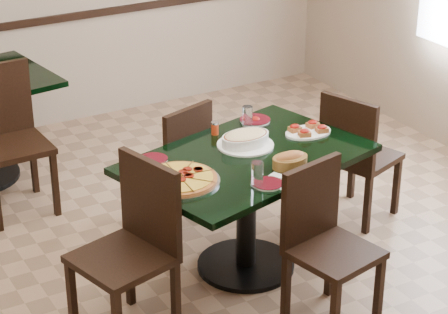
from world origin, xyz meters
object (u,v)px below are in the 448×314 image
chair_left (135,240)px  pepperoni_pizza (179,179)px  chair_near (324,236)px  chair_right (355,151)px  bruschetta_platter (308,130)px  bread_basket (290,160)px  lasagna_casserole (245,139)px  main_table (247,184)px  back_chair_near (6,130)px  chair_far (178,159)px

chair_left → pepperoni_pizza: 0.41m
chair_near → chair_right: 1.13m
pepperoni_pizza → bruschetta_platter: 1.00m
chair_left → bread_basket: (0.95, -0.02, 0.24)m
chair_right → pepperoni_pizza: (-1.42, -0.27, 0.27)m
chair_near → lasagna_casserole: size_ratio=2.65×
chair_right → lasagna_casserole: bearing=73.9°
main_table → bruschetta_platter: bruschetta_platter is taller
lasagna_casserole → bruschetta_platter: (0.43, -0.03, -0.02)m
main_table → pepperoni_pizza: size_ratio=3.49×
chair_near → chair_left: chair_left is taller
chair_left → back_chair_near: (-0.16, 1.71, 0.02)m
chair_far → pepperoni_pizza: bearing=46.5°
bread_basket → chair_near: bearing=-92.9°
chair_left → back_chair_near: back_chair_near is taller
chair_far → bruschetta_platter: chair_far is taller
chair_far → bread_basket: size_ratio=4.01×
main_table → bread_basket: bearing=-74.7°
main_table → back_chair_near: back_chair_near is taller
back_chair_near → bread_basket: bearing=-59.3°
back_chair_near → lasagna_casserole: back_chair_near is taller
main_table → chair_right: chair_right is taller
chair_near → back_chair_near: (-1.10, 2.11, 0.06)m
pepperoni_pizza → bread_basket: bread_basket is taller
chair_near → chair_far: bearing=88.2°
chair_far → lasagna_casserole: chair_far is taller
chair_near → chair_right: same height
chair_near → chair_right: bearing=32.2°
pepperoni_pizza → lasagna_casserole: lasagna_casserole is taller
chair_near → back_chair_near: size_ratio=0.90×
main_table → chair_left: size_ratio=1.61×
main_table → pepperoni_pizza: bearing=177.6°
lasagna_casserole → chair_near: bearing=-88.7°
chair_right → chair_left: (-1.75, -0.39, 0.05)m
chair_right → chair_left: bearing=83.6°
chair_left → bruschetta_platter: bearing=88.7°
chair_right → chair_left: 1.79m
back_chair_near → chair_near: bearing=-64.7°
chair_right → main_table: bearing=81.4°
chair_far → pepperoni_pizza: chair_far is taller
bruschetta_platter → lasagna_casserole: bearing=177.7°
chair_near → chair_left: (-0.93, 0.40, 0.05)m
chair_right → chair_left: chair_left is taller
chair_right → pepperoni_pizza: bearing=81.9°
back_chair_near → bruschetta_platter: size_ratio=3.22×
chair_far → chair_left: size_ratio=0.89×
bread_basket → pepperoni_pizza: bearing=168.2°
lasagna_casserole → bread_basket: bearing=-81.4°
main_table → chair_near: size_ratio=1.74×
main_table → chair_left: 0.85m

